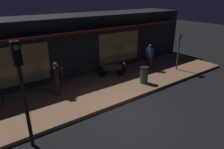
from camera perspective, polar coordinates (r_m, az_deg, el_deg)
ground_plane at (r=8.78m, az=5.64°, el=-11.54°), size 60.00×60.00×0.00m
sidewalk_slab at (r=10.85m, az=-4.88°, el=-4.15°), size 18.00×4.00×0.15m
storefront_building at (r=13.14m, az=-12.95°, el=8.04°), size 18.00×3.30×3.60m
motorcycle at (r=12.16m, az=0.20°, el=1.79°), size 1.55×0.95×0.97m
person_photographer at (r=10.15m, az=-15.25°, el=-0.88°), size 0.61×0.43×1.67m
person_bystander at (r=13.38m, az=10.53°, el=5.02°), size 0.61×0.39×1.67m
sign_post at (r=13.66m, az=18.25°, el=6.74°), size 0.44×0.09×2.40m
trash_bin at (r=11.37m, az=9.02°, el=-0.09°), size 0.48×0.48×0.93m
traffic_light_pole at (r=6.57m, az=-24.27°, el=-1.00°), size 0.24×0.33×3.60m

